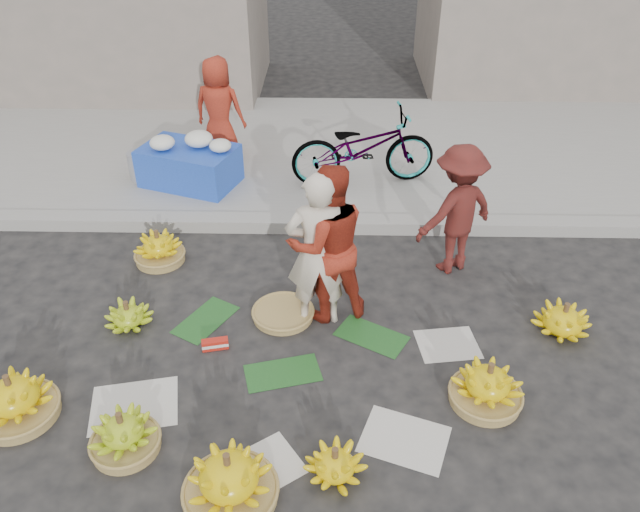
{
  "coord_description": "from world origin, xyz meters",
  "views": [
    {
      "loc": [
        0.31,
        -4.12,
        3.92
      ],
      "look_at": [
        0.21,
        0.6,
        0.7
      ],
      "focal_mm": 35.0,
      "sensor_mm": 36.0,
      "label": 1
    }
  ],
  "objects_px": {
    "banana_bunch_0": "(14,399)",
    "vendor_cream": "(317,251)",
    "banana_bunch_4": "(487,386)",
    "bicycle": "(363,147)",
    "flower_table": "(190,163)"
  },
  "relations": [
    {
      "from": "vendor_cream",
      "to": "bicycle",
      "type": "bearing_deg",
      "value": -107.98
    },
    {
      "from": "vendor_cream",
      "to": "flower_table",
      "type": "relative_size",
      "value": 1.16
    },
    {
      "from": "bicycle",
      "to": "banana_bunch_0",
      "type": "bearing_deg",
      "value": 134.78
    },
    {
      "from": "banana_bunch_0",
      "to": "vendor_cream",
      "type": "height_order",
      "value": "vendor_cream"
    },
    {
      "from": "banana_bunch_4",
      "to": "bicycle",
      "type": "relative_size",
      "value": 0.32
    },
    {
      "from": "banana_bunch_4",
      "to": "banana_bunch_0",
      "type": "bearing_deg",
      "value": -176.41
    },
    {
      "from": "banana_bunch_4",
      "to": "vendor_cream",
      "type": "xyz_separation_m",
      "value": [
        -1.42,
        1.04,
        0.61
      ]
    },
    {
      "from": "banana_bunch_0",
      "to": "vendor_cream",
      "type": "relative_size",
      "value": 0.4
    },
    {
      "from": "flower_table",
      "to": "bicycle",
      "type": "xyz_separation_m",
      "value": [
        2.23,
        0.08,
        0.2
      ]
    },
    {
      "from": "flower_table",
      "to": "bicycle",
      "type": "bearing_deg",
      "value": 21.6
    },
    {
      "from": "banana_bunch_0",
      "to": "banana_bunch_4",
      "type": "xyz_separation_m",
      "value": [
        3.8,
        0.24,
        -0.01
      ]
    },
    {
      "from": "banana_bunch_4",
      "to": "vendor_cream",
      "type": "height_order",
      "value": "vendor_cream"
    },
    {
      "from": "banana_bunch_0",
      "to": "flower_table",
      "type": "xyz_separation_m",
      "value": [
        0.68,
        3.85,
        0.21
      ]
    },
    {
      "from": "banana_bunch_0",
      "to": "flower_table",
      "type": "distance_m",
      "value": 3.91
    },
    {
      "from": "vendor_cream",
      "to": "bicycle",
      "type": "height_order",
      "value": "vendor_cream"
    }
  ]
}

